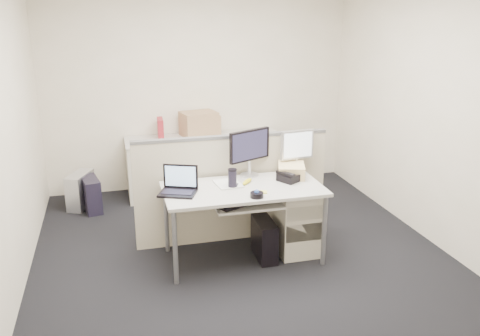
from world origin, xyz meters
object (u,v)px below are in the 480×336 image
object	(u,v)px
desk	(243,194)
monitor_main	(250,153)
desk_phone	(291,177)
laptop	(177,181)

from	to	relation	value
desk	monitor_main	size ratio (longest dim) A/B	3.17
desk_phone	desk	bearing A→B (deg)	158.23
desk	monitor_main	distance (m)	0.47
monitor_main	laptop	world-z (taller)	monitor_main
desk	desk_phone	world-z (taller)	desk_phone
desk	monitor_main	xyz separation A→B (m)	(0.15, 0.32, 0.30)
desk	desk_phone	xyz separation A→B (m)	(0.50, 0.08, 0.10)
monitor_main	laptop	distance (m)	0.85
laptop	desk_phone	distance (m)	1.13
desk	laptop	xyz separation A→B (m)	(-0.62, -0.02, 0.19)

